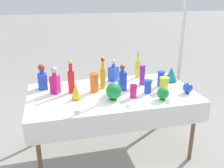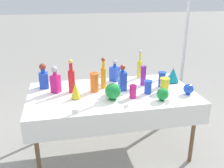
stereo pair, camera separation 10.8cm
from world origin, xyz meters
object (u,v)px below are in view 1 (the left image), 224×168
at_px(cardboard_box_behind_left, 78,101).
at_px(cardboard_box_behind_right, 119,98).
at_px(tall_bottle_1, 138,68).
at_px(slender_vase_0, 164,84).
at_px(tall_bottle_0, 103,76).
at_px(square_decanter_3, 122,79).
at_px(canopy_pole, 181,49).
at_px(round_bowl_2, 114,91).
at_px(slender_vase_2, 142,75).
at_px(square_decanter_2, 42,78).
at_px(square_decanter_0, 113,73).
at_px(round_bowl_0, 188,88).
at_px(round_bowl_1, 163,93).
at_px(fluted_vase_1, 76,91).
at_px(fluted_vase_0, 171,74).
at_px(tall_bottle_2, 71,80).
at_px(square_decanter_1, 55,82).
at_px(slender_vase_1, 148,86).
at_px(slender_vase_3, 94,82).
at_px(slender_vase_5, 133,91).
at_px(slender_vase_4, 161,78).

xyz_separation_m(cardboard_box_behind_left, cardboard_box_behind_right, (0.71, 0.07, -0.05)).
height_order(tall_bottle_1, slender_vase_0, tall_bottle_1).
distance_m(tall_bottle_0, square_decanter_3, 0.23).
xyz_separation_m(square_decanter_3, canopy_pole, (1.03, 0.57, 0.17)).
bearing_deg(round_bowl_2, cardboard_box_behind_right, 71.68).
distance_m(slender_vase_0, cardboard_box_behind_right, 1.50).
bearing_deg(slender_vase_2, square_decanter_2, 172.76).
distance_m(square_decanter_0, round_bowl_0, 0.92).
relative_size(tall_bottle_0, square_decanter_3, 1.20).
bearing_deg(round_bowl_1, fluted_vase_1, 165.09).
bearing_deg(fluted_vase_0, tall_bottle_2, -176.86).
distance_m(slender_vase_0, round_bowl_0, 0.26).
distance_m(square_decanter_0, cardboard_box_behind_left, 1.10).
distance_m(square_decanter_0, square_decanter_3, 0.33).
relative_size(square_decanter_1, canopy_pole, 0.12).
bearing_deg(fluted_vase_1, square_decanter_1, 132.58).
bearing_deg(round_bowl_1, tall_bottle_1, 90.78).
xyz_separation_m(tall_bottle_0, square_decanter_1, (-0.55, -0.03, -0.02)).
bearing_deg(square_decanter_3, fluted_vase_1, -166.29).
distance_m(slender_vase_0, fluted_vase_0, 0.36).
bearing_deg(slender_vase_0, square_decanter_2, 163.03).
height_order(slender_vase_0, round_bowl_2, round_bowl_2).
relative_size(tall_bottle_2, slender_vase_1, 2.53).
bearing_deg(slender_vase_1, canopy_pole, 42.77).
bearing_deg(tall_bottle_1, round_bowl_0, -61.62).
height_order(slender_vase_2, canopy_pole, canopy_pole).
bearing_deg(round_bowl_2, square_decanter_0, 75.76).
height_order(tall_bottle_2, square_decanter_0, tall_bottle_2).
distance_m(square_decanter_0, cardboard_box_behind_right, 1.16).
distance_m(square_decanter_0, fluted_vase_1, 0.70).
distance_m(fluted_vase_0, round_bowl_0, 0.41).
bearing_deg(square_decanter_3, slender_vase_1, -30.67).
height_order(slender_vase_3, fluted_vase_1, slender_vase_3).
relative_size(slender_vase_1, round_bowl_2, 0.84).
bearing_deg(canopy_pole, fluted_vase_0, -128.98).
bearing_deg(fluted_vase_1, square_decanter_0, 41.53).
xyz_separation_m(square_decanter_2, round_bowl_0, (1.56, -0.53, -0.07)).
xyz_separation_m(square_decanter_2, slender_vase_5, (0.94, -0.50, -0.05)).
relative_size(fluted_vase_1, cardboard_box_behind_left, 0.34).
relative_size(fluted_vase_1, round_bowl_2, 1.04).
distance_m(square_decanter_0, slender_vase_2, 0.37).
relative_size(square_decanter_3, slender_vase_5, 2.14).
bearing_deg(tall_bottle_0, slender_vase_3, -143.24).
distance_m(square_decanter_1, cardboard_box_behind_right, 1.69).
bearing_deg(slender_vase_4, slender_vase_3, 178.78).
distance_m(square_decanter_2, slender_vase_3, 0.61).
bearing_deg(round_bowl_1, slender_vase_4, 68.86).
relative_size(square_decanter_0, fluted_vase_0, 1.50).
bearing_deg(square_decanter_2, tall_bottle_1, 5.76).
relative_size(tall_bottle_1, round_bowl_0, 3.04).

